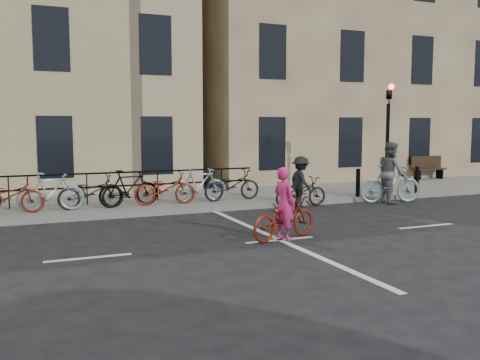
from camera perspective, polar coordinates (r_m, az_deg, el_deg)
name	(u,v)px	position (r m, az deg, el deg)	size (l,w,h in m)	color
ground	(280,240)	(11.61, 4.25, -6.41)	(120.00, 120.00, 0.00)	black
sidewalk	(62,208)	(16.32, -18.44, -2.82)	(46.00, 4.00, 0.15)	slate
building_east	(324,49)	(27.34, 8.92, 13.64)	(14.00, 10.00, 12.00)	#8D7455
traffic_light	(388,125)	(18.38, 15.51, 5.67)	(0.18, 0.30, 3.90)	black
bollard_east	(358,183)	(17.69, 12.47, -0.27)	(0.14, 0.14, 0.90)	black
bollard_west	(417,180)	(19.17, 18.34, 0.04)	(0.14, 0.14, 0.90)	black
bench	(427,167)	(24.14, 19.37, 1.36)	(1.60, 0.41, 0.97)	black
parked_bikes	(91,191)	(15.36, -15.63, -1.13)	(10.40, 1.23, 1.05)	black
cyclist_pink	(284,214)	(11.62, 4.72, -3.67)	(1.87, 1.10, 1.57)	maroon
cyclist_grey	(391,178)	(17.51, 15.77, 0.20)	(2.09, 1.09, 1.95)	#819EA9
cyclist_dark	(301,187)	(16.17, 6.50, -0.75)	(1.73, 1.00, 1.53)	black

